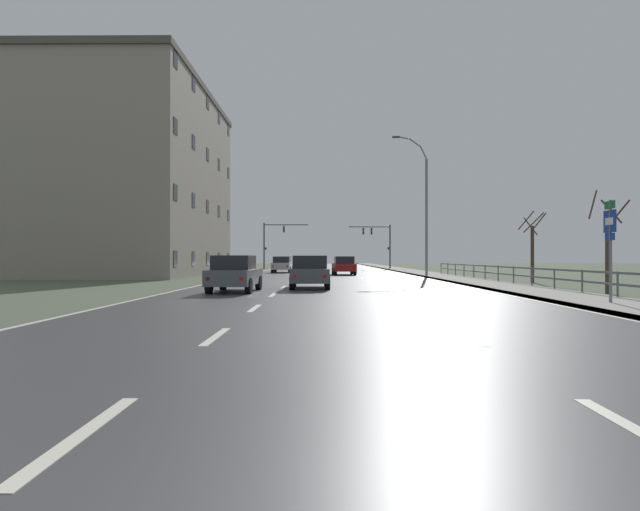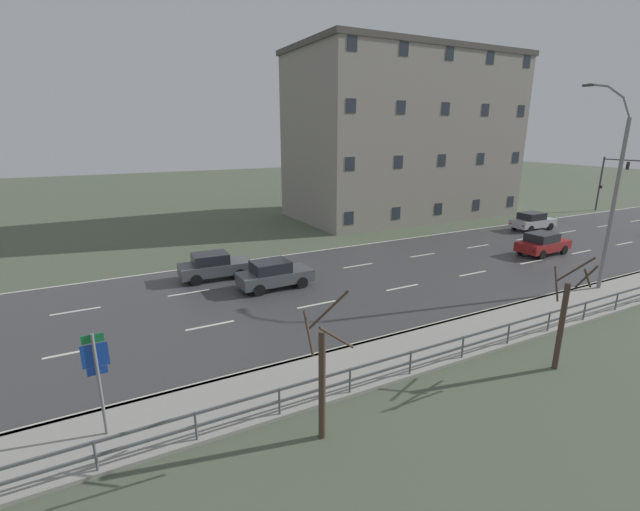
% 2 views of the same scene
% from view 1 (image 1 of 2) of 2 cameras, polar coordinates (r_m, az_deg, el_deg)
% --- Properties ---
extents(ground_plane, '(160.00, 160.00, 0.12)m').
position_cam_1_polar(ground_plane, '(50.38, 0.83, -1.96)').
color(ground_plane, '#4C5642').
extents(road_asphalt_strip, '(14.00, 120.00, 0.03)m').
position_cam_1_polar(road_asphalt_strip, '(62.37, 0.76, -1.56)').
color(road_asphalt_strip, '#3D3D3F').
rests_on(road_asphalt_strip, ground).
extents(sidewalk_right, '(3.00, 120.00, 0.12)m').
position_cam_1_polar(sidewalk_right, '(62.98, 8.45, -1.50)').
color(sidewalk_right, gray).
rests_on(sidewalk_right, ground).
extents(guardrail, '(0.07, 37.62, 1.00)m').
position_cam_1_polar(guardrail, '(28.93, 21.06, -1.74)').
color(guardrail, '#515459').
rests_on(guardrail, ground).
extents(street_lamp_midground, '(2.75, 0.24, 10.91)m').
position_cam_1_polar(street_lamp_midground, '(41.67, 11.21, 5.07)').
color(street_lamp_midground, slate).
rests_on(street_lamp_midground, ground).
extents(highway_sign, '(0.09, 0.68, 3.24)m').
position_cam_1_polar(highway_sign, '(18.30, 28.90, 1.66)').
color(highway_sign, slate).
rests_on(highway_sign, ground).
extents(traffic_signal_right, '(5.22, 0.36, 5.55)m').
position_cam_1_polar(traffic_signal_right, '(66.16, 6.44, 1.85)').
color(traffic_signal_right, '#38383A').
rests_on(traffic_signal_right, ground).
extents(traffic_signal_left, '(5.64, 0.36, 5.83)m').
position_cam_1_polar(traffic_signal_left, '(66.47, -5.15, 1.88)').
color(traffic_signal_left, '#38383A').
rests_on(traffic_signal_left, ground).
extents(car_distant, '(1.94, 4.16, 1.57)m').
position_cam_1_polar(car_distant, '(22.77, -9.20, -1.92)').
color(car_distant, '#474C51').
rests_on(car_distant, ground).
extents(car_near_left, '(2.01, 4.19, 1.57)m').
position_cam_1_polar(car_near_left, '(44.51, 2.60, -1.08)').
color(car_near_left, maroon).
rests_on(car_near_left, ground).
extents(car_far_right, '(1.90, 4.13, 1.57)m').
position_cam_1_polar(car_far_right, '(25.00, -1.10, -1.77)').
color(car_far_right, '#474C51').
rests_on(car_far_right, ground).
extents(car_far_left, '(1.90, 4.13, 1.57)m').
position_cam_1_polar(car_far_left, '(51.09, -4.11, -0.97)').
color(car_far_left, '#B7B7BC').
rests_on(car_far_left, ground).
extents(brick_building, '(11.90, 22.51, 15.98)m').
position_cam_1_polar(brick_building, '(48.54, -18.87, 7.52)').
color(brick_building, gray).
rests_on(brick_building, ground).
extents(bare_tree_near, '(1.49, 1.32, 4.35)m').
position_cam_1_polar(bare_tree_near, '(24.46, 28.69, 0.79)').
color(bare_tree_near, '#423328').
rests_on(bare_tree_near, ground).
extents(bare_tree_mid, '(1.51, 1.42, 4.30)m').
position_cam_1_polar(bare_tree_mid, '(33.31, 22.00, 0.70)').
color(bare_tree_mid, '#423328').
rests_on(bare_tree_mid, ground).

